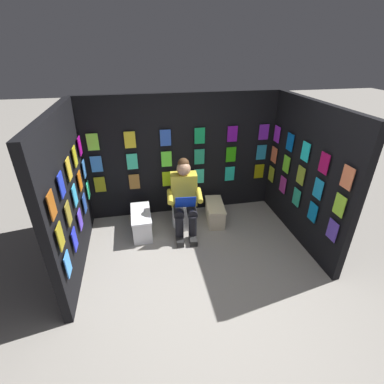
% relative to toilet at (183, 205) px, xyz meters
% --- Properties ---
extents(ground_plane, '(30.00, 30.00, 0.00)m').
position_rel_toilet_xyz_m(ground_plane, '(-0.07, 1.68, -0.33)').
color(ground_plane, gray).
extents(display_wall_back, '(3.24, 0.14, 2.03)m').
position_rel_toilet_xyz_m(display_wall_back, '(-0.07, -0.45, 0.69)').
color(display_wall_back, black).
rests_on(display_wall_back, ground).
extents(display_wall_left, '(0.14, 2.09, 2.03)m').
position_rel_toilet_xyz_m(display_wall_left, '(-1.69, 0.64, 0.69)').
color(display_wall_left, black).
rests_on(display_wall_left, ground).
extents(display_wall_right, '(0.14, 2.09, 2.03)m').
position_rel_toilet_xyz_m(display_wall_right, '(1.55, 0.64, 0.69)').
color(display_wall_right, black).
rests_on(display_wall_right, ground).
extents(toilet, '(0.43, 0.57, 0.77)m').
position_rel_toilet_xyz_m(toilet, '(0.00, 0.00, 0.00)').
color(toilet, white).
rests_on(toilet, ground).
extents(person_reading, '(0.55, 0.71, 1.19)m').
position_rel_toilet_xyz_m(person_reading, '(0.02, 0.23, 0.27)').
color(person_reading, gold).
rests_on(person_reading, ground).
extents(comic_longbox_near, '(0.35, 0.65, 0.33)m').
position_rel_toilet_xyz_m(comic_longbox_near, '(-0.53, 0.06, -0.16)').
color(comic_longbox_near, beige).
rests_on(comic_longbox_near, ground).
extents(comic_longbox_far, '(0.31, 0.67, 0.38)m').
position_rel_toilet_xyz_m(comic_longbox_far, '(0.70, 0.16, -0.14)').
color(comic_longbox_far, silver).
rests_on(comic_longbox_far, ground).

